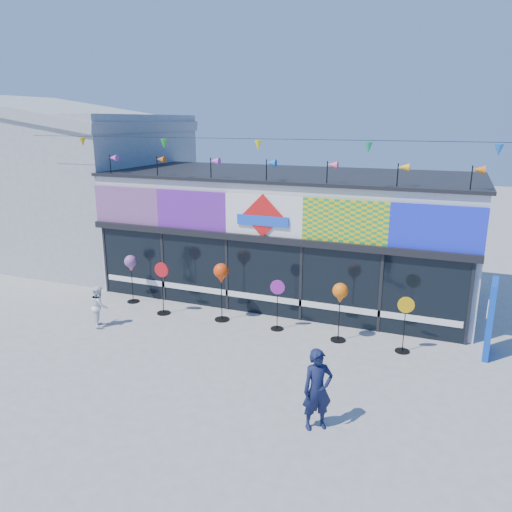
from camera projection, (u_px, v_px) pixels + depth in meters
The scene contains 12 objects.
ground at pixel (214, 362), 12.35m from camera, with size 80.00×80.00×0.00m, color gray.
kite_shop at pixel (289, 233), 17.14m from camera, with size 16.00×5.70×5.31m.
neighbour_building at pixel (75, 183), 21.35m from camera, with size 8.18×7.20×6.87m.
blue_sign at pixel (490, 318), 12.49m from camera, with size 0.24×1.00×1.97m.
spinner_0 at pixel (131, 265), 16.12m from camera, with size 0.40×0.40×1.59m.
spinner_1 at pixel (162, 287), 15.24m from camera, with size 0.46×0.42×1.65m.
spinner_2 at pixel (221, 275), 14.60m from camera, with size 0.45×0.45×1.76m.
spinner_3 at pixel (277, 304), 14.10m from camera, with size 0.41×0.38×1.48m.
spinner_4 at pixel (340, 295), 13.23m from camera, with size 0.42×0.42×1.64m.
spinner_5 at pixel (405, 323), 12.71m from camera, with size 0.42×0.38×1.50m.
adult_man at pixel (317, 390), 9.52m from camera, with size 0.60×0.39×1.64m, color #121839.
child at pixel (99, 306), 14.39m from camera, with size 0.59×0.34×1.21m, color white.
Camera 1 is at (5.12, -10.04, 5.80)m, focal length 35.00 mm.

